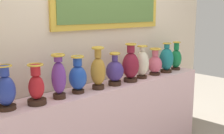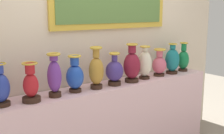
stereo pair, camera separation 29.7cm
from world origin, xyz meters
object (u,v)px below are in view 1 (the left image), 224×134
vase_burgundy (131,65)px  vase_ochre (98,70)px  vase_ivory (142,63)px  vase_emerald (176,58)px  vase_sapphire (78,76)px  vase_indigo (114,71)px  vase_crimson (36,87)px  vase_rose (155,63)px  vase_violet (59,77)px  vase_teal (166,59)px  vase_cobalt (6,91)px

vase_burgundy → vase_ochre: bearing=179.3°
vase_ivory → vase_emerald: (0.69, 0.02, -0.02)m
vase_sapphire → vase_indigo: bearing=-3.0°
vase_ochre → vase_burgundy: (0.46, -0.01, -0.00)m
vase_crimson → vase_rose: size_ratio=1.04×
vase_violet → vase_teal: size_ratio=1.07×
vase_teal → vase_ivory: bearing=-179.9°
vase_cobalt → vase_burgundy: vase_burgundy is taller
vase_indigo → vase_emerald: 1.14m
vase_violet → vase_ochre: 0.45m
vase_cobalt → vase_crimson: (0.24, -0.05, -0.01)m
vase_indigo → vase_rose: bearing=1.7°
vase_cobalt → vase_emerald: (2.27, -0.00, 0.00)m
vase_cobalt → vase_crimson: 0.24m
vase_crimson → vase_indigo: (0.90, 0.01, 0.00)m
vase_crimson → vase_ivory: vase_ivory is taller
vase_violet → vase_cobalt: bearing=175.9°
vase_sapphire → vase_emerald: 1.59m
vase_sapphire → vase_cobalt: bearing=179.3°
vase_cobalt → vase_teal: (2.05, -0.02, 0.02)m
vase_violet → vase_ivory: (1.12, 0.02, -0.02)m
vase_cobalt → vase_emerald: vase_emerald is taller
vase_cobalt → vase_burgundy: size_ratio=0.84×
vase_indigo → vase_teal: (0.91, 0.02, 0.02)m
vase_violet → vase_burgundy: 0.91m
vase_sapphire → vase_violet: bearing=-173.6°
vase_burgundy → vase_teal: 0.68m
vase_rose → vase_burgundy: bearing=-176.7°
vase_crimson → vase_ivory: 1.35m
vase_crimson → vase_rose: bearing=1.2°
vase_crimson → vase_burgundy: size_ratio=0.81×
vase_crimson → vase_indigo: vase_indigo is taller
vase_indigo → vase_ivory: (0.45, 0.02, 0.03)m
vase_violet → vase_rose: 1.36m
vase_burgundy → vase_emerald: (0.91, 0.04, -0.03)m
vase_ochre → vase_emerald: size_ratio=1.14×
vase_sapphire → vase_ivory: (0.90, -0.01, 0.02)m
vase_teal → vase_emerald: (0.23, 0.01, -0.01)m
vase_burgundy → vase_cobalt: bearing=178.4°
vase_violet → vase_ivory: 1.12m
vase_ochre → vase_teal: bearing=0.9°
vase_cobalt → vase_ivory: vase_ivory is taller
vase_cobalt → vase_teal: size_ratio=0.95×
vase_cobalt → vase_ivory: 1.58m
vase_emerald → vase_cobalt: bearing=180.0°
vase_teal → vase_sapphire: bearing=179.7°
vase_indigo → vase_violet: bearing=-179.9°
vase_teal → vase_violet: bearing=-179.3°
vase_ochre → vase_rose: vase_ochre is taller
vase_sapphire → vase_teal: 1.36m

